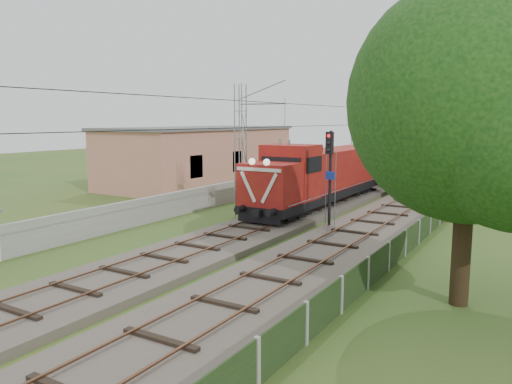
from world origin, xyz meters
The scene contains 11 objects.
ground centered at (0.00, 0.00, 0.00)m, with size 140.00×140.00×0.00m, color #2F5921.
track_main centered at (0.00, 7.00, 0.18)m, with size 4.20×70.00×0.45m.
track_side centered at (5.00, 20.00, 0.18)m, with size 4.20×80.00×0.45m.
catenary centered at (-2.95, 12.00, 4.05)m, with size 3.31×70.00×8.00m.
boundary_wall centered at (-6.50, 12.00, 0.75)m, with size 0.25×40.00×1.50m, color #9E9E99.
station_building centered at (-15.00, 24.00, 2.63)m, with size 8.40×20.40×5.22m.
fence centered at (8.00, 3.00, 0.60)m, with size 0.12×32.00×1.20m.
locomotive centered at (0.00, 17.45, 2.24)m, with size 2.99×17.10×4.34m.
coach_rake centered at (5.00, 58.49, 2.60)m, with size 3.16×70.43×3.65m.
signal_post centered at (3.18, 11.04, 3.66)m, with size 0.58×0.46×5.33m.
tree_a centered at (11.06, 3.18, 6.36)m, with size 7.86×7.49×10.19m.
Camera 1 is at (13.27, -13.35, 5.89)m, focal length 35.00 mm.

